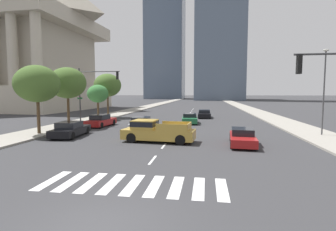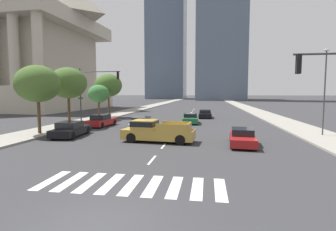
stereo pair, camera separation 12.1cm
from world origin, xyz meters
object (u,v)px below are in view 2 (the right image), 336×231
at_px(sedan_black_5, 71,130).
at_px(sedan_red_1, 242,137).
at_px(street_tree_nearest, 38,84).
at_px(pickup_truck, 155,131).
at_px(street_tree_second, 68,83).
at_px(street_tree_fourth, 108,85).
at_px(traffic_signal_far, 94,86).
at_px(street_lamp_east, 325,85).
at_px(street_tree_third, 99,94).
at_px(sedan_silver_2, 142,124).
at_px(sedan_green_4, 190,119).
at_px(sedan_black_0, 205,114).
at_px(sedan_red_3, 101,121).

bearing_deg(sedan_black_5, sedan_red_1, -100.61).
bearing_deg(street_tree_nearest, pickup_truck, -8.48).
xyz_separation_m(street_tree_second, street_tree_fourth, (0.00, 11.54, 0.08)).
xyz_separation_m(sedan_black_5, traffic_signal_far, (-1.06, 7.34, 3.95)).
bearing_deg(sedan_red_1, sedan_black_5, -92.10).
height_order(street_lamp_east, street_tree_third, street_lamp_east).
relative_size(street_lamp_east, street_tree_nearest, 1.21).
distance_m(sedan_silver_2, sedan_green_4, 8.24).
distance_m(sedan_black_0, sedan_silver_2, 15.95).
relative_size(pickup_truck, sedan_green_4, 1.30).
bearing_deg(street_lamp_east, sedan_black_5, -171.55).
height_order(sedan_black_0, street_lamp_east, street_lamp_east).
bearing_deg(sedan_green_4, traffic_signal_far, -73.23).
xyz_separation_m(sedan_silver_2, sedan_green_4, (4.39, 6.98, -0.07)).
xyz_separation_m(sedan_black_5, street_tree_second, (-3.17, 5.43, 4.23)).
distance_m(sedan_red_1, street_tree_third, 23.14).
height_order(pickup_truck, traffic_signal_far, traffic_signal_far).
height_order(street_tree_nearest, street_tree_fourth, street_tree_fourth).
height_order(pickup_truck, street_tree_fourth, street_tree_fourth).
xyz_separation_m(sedan_red_3, street_tree_nearest, (-3.04, -6.63, 3.95)).
height_order(sedan_black_0, sedan_black_5, sedan_black_5).
relative_size(sedan_silver_2, sedan_green_4, 1.03).
xyz_separation_m(pickup_truck, street_tree_nearest, (-10.91, 1.63, 3.75)).
bearing_deg(sedan_silver_2, street_tree_nearest, 110.98).
height_order(sedan_black_0, sedan_green_4, sedan_green_4).
xyz_separation_m(pickup_truck, sedan_green_4, (1.89, 12.60, -0.24)).
relative_size(sedan_red_1, sedan_black_5, 0.95).
bearing_deg(street_tree_nearest, sedan_red_1, -6.25).
bearing_deg(street_lamp_east, traffic_signal_far, 169.67).
distance_m(sedan_red_1, street_lamp_east, 9.59).
distance_m(sedan_red_1, sedan_black_5, 14.35).
distance_m(pickup_truck, street_tree_third, 18.46).
bearing_deg(sedan_green_4, street_lamp_east, 52.62).
height_order(sedan_black_5, street_tree_second, street_tree_second).
bearing_deg(street_tree_third, street_tree_nearest, -90.00).
bearing_deg(sedan_red_3, street_tree_third, 30.55).
xyz_separation_m(sedan_red_3, traffic_signal_far, (-0.92, 0.41, 3.94)).
relative_size(sedan_black_5, street_tree_second, 0.75).
bearing_deg(sedan_black_5, sedan_green_4, -44.65).
distance_m(sedan_black_5, street_tree_fourth, 17.80).
distance_m(sedan_red_3, sedan_green_4, 10.68).
bearing_deg(street_tree_second, sedan_red_3, 26.28).
distance_m(street_tree_nearest, street_tree_third, 13.03).
xyz_separation_m(sedan_black_0, street_tree_nearest, (-14.54, -18.72, 4.01)).
bearing_deg(sedan_red_1, sedan_silver_2, -118.83).
distance_m(traffic_signal_far, street_tree_third, 6.39).
bearing_deg(sedan_black_5, pickup_truck, -103.91).
bearing_deg(pickup_truck, street_tree_second, -26.65).
xyz_separation_m(sedan_red_3, sedan_black_5, (0.14, -6.93, -0.02)).
xyz_separation_m(sedan_green_4, traffic_signal_far, (-10.68, -3.93, 3.98)).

